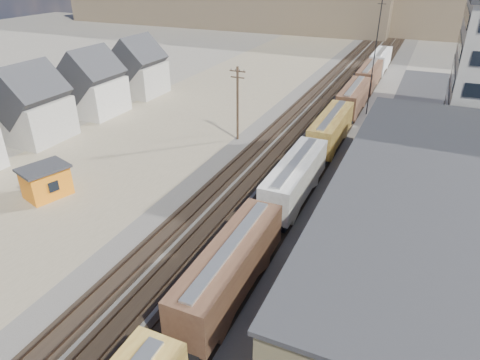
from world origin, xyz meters
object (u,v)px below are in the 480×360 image
at_px(utility_pole_north, 238,102).
at_px(parked_car_blue, 479,174).
at_px(freight_train, 315,150).
at_px(maintenance_shed, 46,181).

height_order(utility_pole_north, parked_car_blue, utility_pole_north).
relative_size(utility_pole_north, parked_car_blue, 1.89).
distance_m(freight_train, utility_pole_north, 13.76).
xyz_separation_m(maintenance_shed, parked_car_blue, (41.57, 22.48, -0.99)).
bearing_deg(parked_car_blue, freight_train, 136.74).
xyz_separation_m(utility_pole_north, parked_car_blue, (29.87, -0.03, -4.56)).
height_order(freight_train, maintenance_shed, freight_train).
xyz_separation_m(freight_train, maintenance_shed, (-24.01, -16.88, -1.07)).
distance_m(utility_pole_north, parked_car_blue, 30.21).
bearing_deg(parked_car_blue, utility_pole_north, 118.99).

